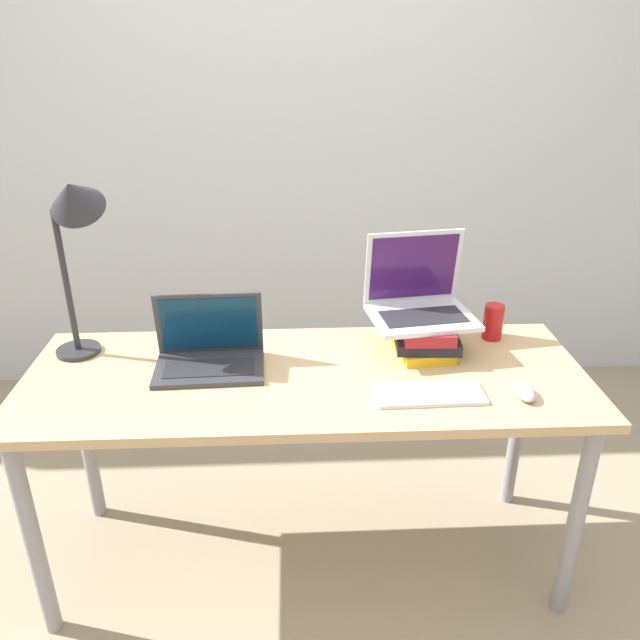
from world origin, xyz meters
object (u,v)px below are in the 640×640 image
laptop_left (209,353)px  mouse (524,391)px  wireless_keyboard (430,394)px  soda_can (493,322)px  laptop_on_books (419,300)px  book_stack (424,337)px  desk_lamp (73,218)px

laptop_left → mouse: (0.92, -0.22, -0.03)m
wireless_keyboard → soda_can: 0.47m
laptop_left → mouse: laptop_left is taller
mouse → soda_can: (0.02, 0.38, 0.04)m
laptop_on_books → mouse: 0.45m
laptop_left → wireless_keyboard: (0.65, -0.21, -0.04)m
wireless_keyboard → mouse: size_ratio=2.86×
book_stack → laptop_on_books: 0.12m
laptop_left → book_stack: (0.69, 0.07, 0.01)m
book_stack → soda_can: bearing=18.6°
soda_can → desk_lamp: bearing=-176.7°
book_stack → mouse: (0.23, -0.29, -0.04)m
mouse → desk_lamp: (-1.30, 0.30, 0.44)m
wireless_keyboard → soda_can: bearing=51.5°
wireless_keyboard → desk_lamp: (-1.03, 0.29, 0.45)m
desk_lamp → soda_can: bearing=3.3°
soda_can → desk_lamp: (-1.31, -0.08, 0.40)m
soda_can → desk_lamp: size_ratio=0.20×
laptop_on_books → wireless_keyboard: (-0.02, -0.33, -0.15)m
wireless_keyboard → book_stack: bearing=82.3°
laptop_left → mouse: 0.95m
laptop_on_books → wireless_keyboard: size_ratio=1.14×
laptop_on_books → soda_can: (0.27, 0.03, -0.10)m
mouse → laptop_on_books: bearing=125.6°
desk_lamp → laptop_left: bearing=-12.0°
wireless_keyboard → desk_lamp: size_ratio=0.51×
book_stack → mouse: size_ratio=2.22×
laptop_on_books → desk_lamp: (-1.05, -0.04, 0.30)m
laptop_left → book_stack: 0.69m
laptop_left → soda_can: size_ratio=2.80×
laptop_on_books → soda_can: laptop_on_books is taller
book_stack → desk_lamp: bearing=179.5°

